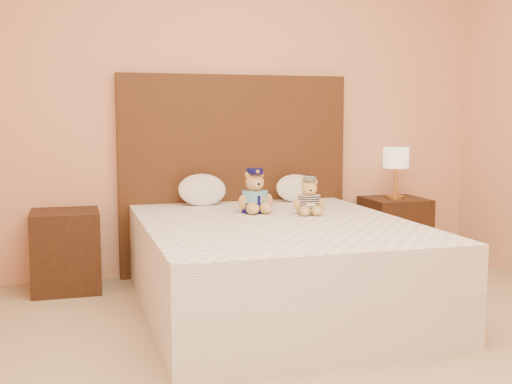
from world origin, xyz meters
TOP-DOWN VIEW (x-y plane):
  - ground at (0.00, 0.00)m, footprint 4.00×4.50m
  - bed at (0.00, 1.20)m, footprint 1.60×2.00m
  - headboard at (0.00, 2.21)m, footprint 1.75×0.08m
  - nightstand_left at (-1.25, 2.00)m, footprint 0.45×0.45m
  - nightstand_right at (1.25, 2.00)m, footprint 0.45×0.45m
  - lamp at (1.25, 2.00)m, footprint 0.20×0.20m
  - teddy_police at (-0.02, 1.57)m, footprint 0.27×0.26m
  - teddy_prisoner at (0.29, 1.39)m, footprint 0.25×0.24m
  - pillow_left at (-0.29, 2.03)m, footprint 0.35×0.23m
  - pillow_right at (0.43, 2.03)m, footprint 0.32×0.21m

SIDE VIEW (x-z plane):
  - ground at x=0.00m, z-range 0.00..0.00m
  - nightstand_left at x=-1.25m, z-range 0.00..0.55m
  - nightstand_right at x=1.25m, z-range 0.00..0.55m
  - bed at x=0.00m, z-range 0.00..0.55m
  - pillow_right at x=0.43m, z-range 0.55..0.77m
  - teddy_prisoner at x=0.29m, z-range 0.55..0.79m
  - pillow_left at x=-0.29m, z-range 0.55..0.80m
  - teddy_police at x=-0.02m, z-range 0.55..0.84m
  - headboard at x=0.00m, z-range 0.00..1.50m
  - lamp at x=1.25m, z-range 0.65..1.05m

